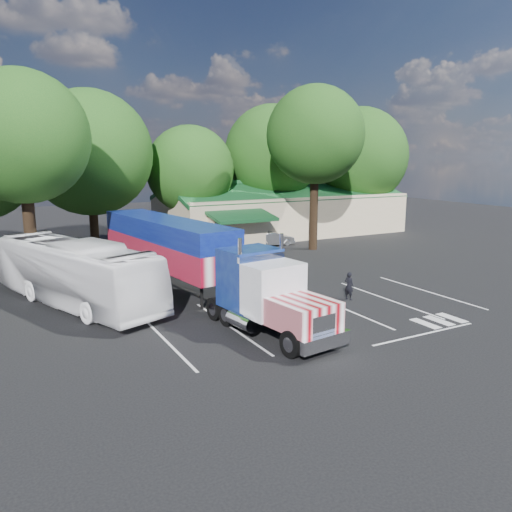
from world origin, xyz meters
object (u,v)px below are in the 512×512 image
semi_truck (188,253)px  woman (349,286)px  bicycle (230,265)px  silver_sedan (273,239)px  tour_bus (75,273)px

semi_truck → woman: 9.12m
semi_truck → bicycle: 6.92m
bicycle → silver_sedan: silver_sedan is taller
woman → tour_bus: (-13.33, 6.09, 0.96)m
woman → bicycle: 9.95m
woman → silver_sedan: size_ratio=0.41×
tour_bus → silver_sedan: (18.23, 10.57, -1.12)m
bicycle → tour_bus: tour_bus is taller
tour_bus → silver_sedan: tour_bus is taller
woman → tour_bus: tour_bus is taller
semi_truck → silver_sedan: bearing=35.7°
semi_truck → bicycle: (4.77, 4.59, -2.02)m
woman → tour_bus: 14.69m
semi_truck → woman: (7.47, -4.97, -1.65)m
woman → bicycle: (-2.70, 9.57, -0.37)m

